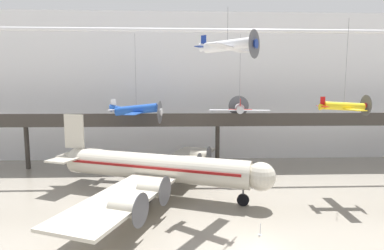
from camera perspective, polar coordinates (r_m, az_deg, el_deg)
The scene contains 10 objects.
ground_plane at distance 26.06m, azimuth 12.32°, elevation -22.07°, with size 260.00×260.00×0.00m, color gray.
hangar_back_wall at distance 55.11m, azimuth 4.02°, elevation 7.20°, with size 140.00×3.00×25.92m.
mezzanine_walkway at distance 47.24m, azimuth 5.05°, elevation 0.42°, with size 110.00×3.20×8.94m.
ceiling_truss_beam at distance 44.21m, azimuth 5.86°, elevation 17.45°, with size 120.00×0.60×0.60m.
airliner_silver_main at distance 35.98m, azimuth -7.35°, elevation -8.02°, with size 27.22×31.84×9.37m.
suspended_plane_silver_racer at distance 43.62m, azimuth 9.00°, elevation 3.19°, with size 8.79×7.23×11.72m.
suspended_plane_blue_trainer at distance 43.15m, azimuth -10.57°, elevation 2.87°, with size 7.56×9.22×12.46m.
suspended_plane_yellow_lowwing at distance 37.59m, azimuth 26.97°, elevation 3.17°, with size 5.38×6.61×10.64m.
suspended_plane_white_twin at distance 30.36m, azimuth 6.77°, elevation 14.76°, with size 6.27×6.78×5.06m.
stanchion_barrier at distance 28.04m, azimuth 12.86°, elevation -19.16°, with size 0.36×0.36×1.08m.
Camera 1 is at (-6.06, -22.06, 12.49)m, focal length 28.00 mm.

